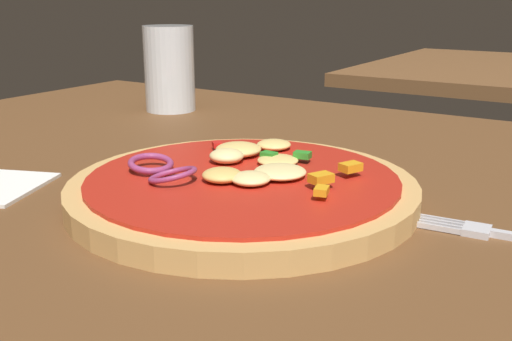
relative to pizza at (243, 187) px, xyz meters
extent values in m
cube|color=brown|center=(0.01, 0.00, -0.02)|extent=(1.17, 0.87, 0.03)
cylinder|color=tan|center=(0.00, 0.00, 0.00)|extent=(0.28, 0.28, 0.02)
cylinder|color=red|center=(0.00, 0.00, 0.01)|extent=(0.25, 0.25, 0.00)
ellipsoid|color=#E5BC60|center=(-0.01, -0.02, 0.01)|extent=(0.03, 0.03, 0.01)
ellipsoid|color=#EFCC72|center=(0.01, 0.04, 0.01)|extent=(0.03, 0.03, 0.01)
ellipsoid|color=#F4DB8E|center=(-0.03, 0.02, 0.02)|extent=(0.03, 0.03, 0.01)
ellipsoid|color=#EFCC72|center=(-0.04, 0.05, 0.01)|extent=(0.04, 0.04, 0.01)
ellipsoid|color=#F4DB8E|center=(0.03, 0.01, 0.01)|extent=(0.04, 0.04, 0.01)
ellipsoid|color=#F4DB8E|center=(0.02, -0.01, 0.01)|extent=(0.03, 0.03, 0.01)
ellipsoid|color=#EFCC72|center=(-0.02, 0.09, 0.01)|extent=(0.03, 0.03, 0.01)
torus|color=#93386B|center=(-0.04, -0.04, 0.02)|extent=(0.04, 0.04, 0.01)
torus|color=#93386B|center=(-0.07, -0.03, 0.02)|extent=(0.05, 0.05, 0.01)
cube|color=red|center=(-0.06, 0.05, 0.02)|extent=(0.01, 0.01, 0.00)
cube|color=#2D8C28|center=(0.00, 0.04, 0.02)|extent=(0.01, 0.01, 0.01)
cube|color=orange|center=(0.07, 0.00, 0.02)|extent=(0.02, 0.02, 0.01)
cube|color=orange|center=(0.08, -0.02, 0.02)|extent=(0.01, 0.02, 0.01)
cube|color=#2D8C28|center=(0.02, 0.06, 0.02)|extent=(0.02, 0.01, 0.01)
cube|color=orange|center=(0.07, 0.04, 0.02)|extent=(0.02, 0.02, 0.01)
cube|color=silver|center=(0.18, 0.03, -0.01)|extent=(0.02, 0.02, 0.01)
cube|color=silver|center=(0.15, 0.03, -0.01)|extent=(0.04, 0.01, 0.00)
cube|color=silver|center=(0.15, 0.03, -0.01)|extent=(0.04, 0.01, 0.00)
cube|color=silver|center=(0.15, 0.02, -0.01)|extent=(0.04, 0.01, 0.00)
cube|color=silver|center=(0.15, 0.02, -0.01)|extent=(0.04, 0.01, 0.00)
cylinder|color=silver|center=(-0.30, 0.26, 0.05)|extent=(0.07, 0.07, 0.12)
cylinder|color=gold|center=(-0.30, 0.26, 0.02)|extent=(0.06, 0.06, 0.06)
cylinder|color=white|center=(-0.30, 0.26, 0.06)|extent=(0.06, 0.06, 0.01)
camera|label=1|loc=(0.25, -0.38, 0.15)|focal=41.85mm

